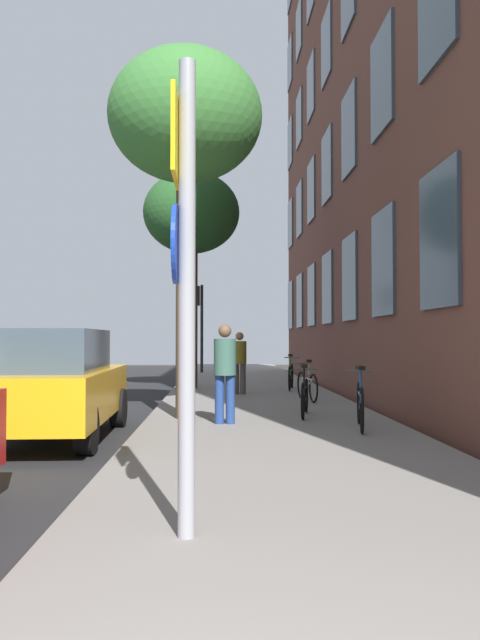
{
  "coord_description": "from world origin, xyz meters",
  "views": [
    {
      "loc": [
        0.22,
        -0.85,
        1.49
      ],
      "look_at": [
        0.74,
        13.6,
        1.92
      ],
      "focal_mm": 36.04,
      "sensor_mm": 36.0,
      "label": 1
    }
  ],
  "objects_px": {
    "traffic_light": "(199,312)",
    "pedestrian_0": "(225,367)",
    "tree_far": "(191,216)",
    "car_1": "(50,383)",
    "pedestrian_1": "(240,359)",
    "sign_post": "(184,264)",
    "bicycle_0": "(360,404)",
    "bicycle_2": "(307,385)",
    "bicycle_3": "(291,376)",
    "bicycle_1": "(305,396)",
    "tree_near": "(185,121)"
  },
  "relations": [
    {
      "from": "traffic_light",
      "to": "pedestrian_0",
      "type": "distance_m",
      "value": 15.93
    },
    {
      "from": "bicycle_1",
      "to": "car_1",
      "type": "bearing_deg",
      "value": -155.44
    },
    {
      "from": "sign_post",
      "to": "tree_far",
      "type": "bearing_deg",
      "value": 92.09
    },
    {
      "from": "tree_near",
      "to": "bicycle_2",
      "type": "distance_m",
      "value": 6.25
    },
    {
      "from": "sign_post",
      "to": "bicycle_1",
      "type": "bearing_deg",
      "value": 75.41
    },
    {
      "from": "traffic_light",
      "to": "pedestrian_1",
      "type": "bearing_deg",
      "value": -82.81
    },
    {
      "from": "bicycle_2",
      "to": "pedestrian_1",
      "type": "relative_size",
      "value": 1.05
    },
    {
      "from": "tree_near",
      "to": "bicycle_0",
      "type": "height_order",
      "value": "tree_near"
    },
    {
      "from": "sign_post",
      "to": "tree_near",
      "type": "xyz_separation_m",
      "value": [
        -0.33,
        6.66,
        3.3
      ]
    },
    {
      "from": "sign_post",
      "to": "tree_far",
      "type": "relative_size",
      "value": 0.55
    },
    {
      "from": "car_1",
      "to": "bicycle_1",
      "type": "bearing_deg",
      "value": 24.56
    },
    {
      "from": "bicycle_0",
      "to": "pedestrian_0",
      "type": "bearing_deg",
      "value": 163.32
    },
    {
      "from": "tree_far",
      "to": "bicycle_2",
      "type": "xyz_separation_m",
      "value": [
        2.72,
        -3.76,
        -4.47
      ]
    },
    {
      "from": "tree_far",
      "to": "bicycle_1",
      "type": "bearing_deg",
      "value": -70.83
    },
    {
      "from": "bicycle_0",
      "to": "bicycle_3",
      "type": "xyz_separation_m",
      "value": [
        -0.21,
        7.47,
        -0.0
      ]
    },
    {
      "from": "tree_near",
      "to": "bicycle_1",
      "type": "xyz_separation_m",
      "value": [
        2.12,
        0.22,
        -4.84
      ]
    },
    {
      "from": "bicycle_0",
      "to": "bicycle_1",
      "type": "bearing_deg",
      "value": 111.94
    },
    {
      "from": "tree_far",
      "to": "car_1",
      "type": "bearing_deg",
      "value": -101.64
    },
    {
      "from": "bicycle_2",
      "to": "bicycle_3",
      "type": "xyz_separation_m",
      "value": [
        -0.01,
        3.08,
        0.02
      ]
    },
    {
      "from": "bicycle_0",
      "to": "car_1",
      "type": "relative_size",
      "value": 0.42
    },
    {
      "from": "tree_far",
      "to": "bicycle_1",
      "type": "xyz_separation_m",
      "value": [
        2.28,
        -6.56,
        -4.47
      ]
    },
    {
      "from": "bicycle_0",
      "to": "pedestrian_1",
      "type": "height_order",
      "value": "pedestrian_1"
    },
    {
      "from": "bicycle_2",
      "to": "pedestrian_1",
      "type": "height_order",
      "value": "pedestrian_1"
    },
    {
      "from": "bicycle_2",
      "to": "car_1",
      "type": "xyz_separation_m",
      "value": [
        -4.45,
        -4.63,
        0.36
      ]
    },
    {
      "from": "tree_far",
      "to": "bicycle_0",
      "type": "distance_m",
      "value": 9.73
    },
    {
      "from": "tree_near",
      "to": "car_1",
      "type": "distance_m",
      "value": 5.12
    },
    {
      "from": "tree_near",
      "to": "bicycle_3",
      "type": "xyz_separation_m",
      "value": [
        2.55,
        6.09,
        -4.82
      ]
    },
    {
      "from": "tree_far",
      "to": "pedestrian_0",
      "type": "xyz_separation_m",
      "value": [
        0.85,
        -7.53,
        -3.91
      ]
    },
    {
      "from": "bicycle_3",
      "to": "traffic_light",
      "type": "bearing_deg",
      "value": 106.82
    },
    {
      "from": "bicycle_0",
      "to": "bicycle_2",
      "type": "height_order",
      "value": "bicycle_0"
    },
    {
      "from": "car_1",
      "to": "bicycle_0",
      "type": "bearing_deg",
      "value": 3.01
    },
    {
      "from": "traffic_light",
      "to": "bicycle_2",
      "type": "xyz_separation_m",
      "value": [
        2.73,
        -12.06,
        -2.1
      ]
    },
    {
      "from": "tree_near",
      "to": "bicycle_1",
      "type": "bearing_deg",
      "value": 5.82
    },
    {
      "from": "bicycle_1",
      "to": "pedestrian_1",
      "type": "bearing_deg",
      "value": 102.17
    },
    {
      "from": "car_1",
      "to": "sign_post",
      "type": "bearing_deg",
      "value": -66.26
    },
    {
      "from": "tree_near",
      "to": "tree_far",
      "type": "relative_size",
      "value": 1.06
    },
    {
      "from": "tree_far",
      "to": "pedestrian_0",
      "type": "distance_m",
      "value": 8.53
    },
    {
      "from": "pedestrian_1",
      "to": "bicycle_3",
      "type": "bearing_deg",
      "value": 41.41
    },
    {
      "from": "bicycle_2",
      "to": "pedestrian_0",
      "type": "xyz_separation_m",
      "value": [
        -1.87,
        -3.77,
        0.56
      ]
    },
    {
      "from": "pedestrian_1",
      "to": "pedestrian_0",
      "type": "bearing_deg",
      "value": -94.44
    },
    {
      "from": "bicycle_2",
      "to": "pedestrian_0",
      "type": "distance_m",
      "value": 4.25
    },
    {
      "from": "bicycle_1",
      "to": "car_1",
      "type": "xyz_separation_m",
      "value": [
        -4.01,
        -1.83,
        0.36
      ]
    },
    {
      "from": "bicycle_0",
      "to": "bicycle_2",
      "type": "bearing_deg",
      "value": 92.58
    },
    {
      "from": "traffic_light",
      "to": "tree_far",
      "type": "xyz_separation_m",
      "value": [
        0.01,
        -8.3,
        2.38
      ]
    },
    {
      "from": "pedestrian_0",
      "to": "car_1",
      "type": "height_order",
      "value": "pedestrian_0"
    },
    {
      "from": "pedestrian_1",
      "to": "sign_post",
      "type": "bearing_deg",
      "value": -93.95
    },
    {
      "from": "sign_post",
      "to": "car_1",
      "type": "xyz_separation_m",
      "value": [
        -2.22,
        5.05,
        -1.18
      ]
    },
    {
      "from": "bicycle_2",
      "to": "pedestrian_1",
      "type": "bearing_deg",
      "value": 128.33
    },
    {
      "from": "traffic_light",
      "to": "tree_far",
      "type": "bearing_deg",
      "value": -89.95
    },
    {
      "from": "bicycle_3",
      "to": "pedestrian_0",
      "type": "relative_size",
      "value": 1.06
    }
  ]
}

